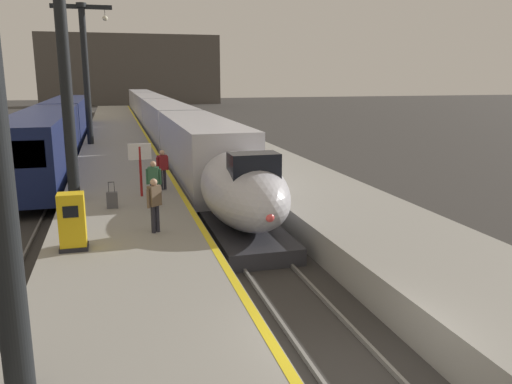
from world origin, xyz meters
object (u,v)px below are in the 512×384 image
station_column_far (85,61)px  passenger_far_waiting (163,167)px  passenger_mid_platform (154,201)px  regional_train_adjacent (59,127)px  passenger_near_edge (154,180)px  rolling_suitcase (112,200)px  highspeed_train_main (159,116)px  station_column_mid (62,39)px  departure_info_board (140,159)px  ticket_machine_yellow (72,224)px

station_column_far → passenger_far_waiting: station_column_far is taller
passenger_mid_platform → regional_train_adjacent: bearing=101.3°
passenger_near_edge → rolling_suitcase: (-1.52, 0.08, -0.69)m
passenger_mid_platform → highspeed_train_main: bearing=84.8°
passenger_mid_platform → passenger_far_waiting: same height
station_column_mid → rolling_suitcase: station_column_mid is taller
rolling_suitcase → highspeed_train_main: bearing=82.0°
station_column_far → passenger_mid_platform: size_ratio=5.63×
passenger_far_waiting → passenger_mid_platform: bearing=-97.6°
passenger_near_edge → passenger_far_waiting: (0.58, 2.80, 0.00)m
regional_train_adjacent → station_column_far: bearing=-35.1°
passenger_mid_platform → departure_info_board: bearing=91.4°
station_column_mid → regional_train_adjacent: bearing=96.5°
highspeed_train_main → station_column_far: station_column_far is taller
highspeed_train_main → regional_train_adjacent: (-8.10, -10.95, 0.16)m
station_column_far → rolling_suitcase: bearing=-85.9°
station_column_far → departure_info_board: station_column_far is taller
passenger_far_waiting → departure_info_board: 1.49m
highspeed_train_main → station_column_mid: station_column_mid is taller
highspeed_train_main → passenger_near_edge: size_ratio=44.60×
departure_info_board → passenger_far_waiting: bearing=46.8°
rolling_suitcase → passenger_near_edge: bearing=-3.2°
passenger_mid_platform → departure_info_board: (-0.13, 5.14, 0.52)m
station_column_mid → station_column_far: bearing=90.0°
passenger_near_edge → highspeed_train_main: bearing=84.7°
rolling_suitcase → departure_info_board: departure_info_board is taller
station_column_mid → ticket_machine_yellow: station_column_mid is taller
ticket_machine_yellow → passenger_far_waiting: bearing=66.3°
ticket_machine_yellow → passenger_mid_platform: bearing=23.9°
regional_train_adjacent → station_column_mid: station_column_mid is taller
passenger_far_waiting → rolling_suitcase: passenger_far_waiting is taller
regional_train_adjacent → rolling_suitcase: regional_train_adjacent is taller
passenger_near_edge → station_column_mid: bearing=149.8°
station_column_mid → ticket_machine_yellow: (0.35, -6.09, -5.29)m
regional_train_adjacent → station_column_far: (2.20, -1.55, 4.62)m
regional_train_adjacent → passenger_far_waiting: size_ratio=21.66×
regional_train_adjacent → ticket_machine_yellow: regional_train_adjacent is taller
passenger_near_edge → ticket_machine_yellow: (-2.57, -4.39, -0.25)m
highspeed_train_main → ticket_machine_yellow: bearing=-98.7°
highspeed_train_main → station_column_far: bearing=-115.3°
passenger_far_waiting → rolling_suitcase: size_ratio=1.72×
station_column_far → rolling_suitcase: size_ratio=9.69×
highspeed_train_main → passenger_far_waiting: bearing=-94.7°
regional_train_adjacent → station_column_far: size_ratio=3.85×
regional_train_adjacent → passenger_near_edge: (5.12, -21.03, -0.09)m
highspeed_train_main → ticket_machine_yellow: 36.79m
passenger_far_waiting → rolling_suitcase: (-2.10, -2.72, -0.69)m
station_column_mid → departure_info_board: station_column_mid is taller
departure_info_board → station_column_mid: bearing=-178.1°
highspeed_train_main → passenger_mid_platform: size_ratio=44.60×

